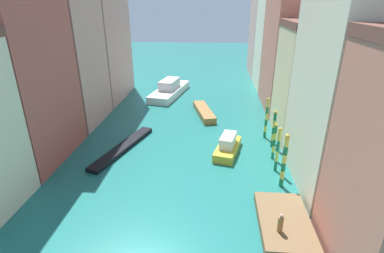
% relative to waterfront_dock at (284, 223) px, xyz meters
% --- Properties ---
extents(ground_plane, '(154.00, 154.00, 0.00)m').
position_rel_waterfront_dock_xyz_m(ground_plane, '(-8.93, 20.38, -0.34)').
color(ground_plane, '#1E6B66').
extents(building_left_1, '(6.50, 10.05, 17.10)m').
position_rel_waterfront_dock_xyz_m(building_left_1, '(-23.11, 8.48, 8.22)').
color(building_left_1, '#B25147').
rests_on(building_left_1, ground).
extents(building_left_2, '(6.50, 8.86, 21.81)m').
position_rel_waterfront_dock_xyz_m(building_left_2, '(-23.11, 18.17, 10.58)').
color(building_left_2, tan).
rests_on(building_left_2, ground).
extents(building_left_3, '(6.50, 12.11, 22.53)m').
position_rel_waterfront_dock_xyz_m(building_left_3, '(-23.11, 28.83, 10.94)').
color(building_left_3, tan).
rests_on(building_left_3, ground).
extents(building_right_1, '(6.50, 10.90, 18.26)m').
position_rel_waterfront_dock_xyz_m(building_right_1, '(5.25, 6.43, 8.80)').
color(building_right_1, beige).
rests_on(building_right_1, ground).
extents(building_right_2, '(6.50, 8.26, 12.89)m').
position_rel_waterfront_dock_xyz_m(building_right_2, '(5.25, 15.98, 6.12)').
color(building_right_2, beige).
rests_on(building_right_2, ground).
extents(building_right_3, '(6.50, 11.59, 16.30)m').
position_rel_waterfront_dock_xyz_m(building_right_3, '(5.25, 26.20, 7.82)').
color(building_right_3, '#C6705B').
rests_on(building_right_3, ground).
extents(building_right_4, '(6.50, 10.40, 22.04)m').
position_rel_waterfront_dock_xyz_m(building_right_4, '(5.25, 37.31, 10.70)').
color(building_right_4, beige).
rests_on(building_right_4, ground).
extents(building_right_5, '(6.50, 11.83, 20.43)m').
position_rel_waterfront_dock_xyz_m(building_right_5, '(5.25, 48.57, 9.89)').
color(building_right_5, tan).
rests_on(building_right_5, ground).
extents(waterfront_dock, '(3.53, 6.14, 0.67)m').
position_rel_waterfront_dock_xyz_m(waterfront_dock, '(0.00, 0.00, 0.00)').
color(waterfront_dock, brown).
rests_on(waterfront_dock, ground).
extents(person_on_dock, '(0.36, 0.36, 1.38)m').
position_rel_waterfront_dock_xyz_m(person_on_dock, '(-0.60, -1.23, 0.97)').
color(person_on_dock, olive).
rests_on(person_on_dock, waterfront_dock).
extents(mooring_pole_0, '(0.39, 0.39, 4.92)m').
position_rel_waterfront_dock_xyz_m(mooring_pole_0, '(0.76, 5.07, 2.18)').
color(mooring_pole_0, '#197247').
rests_on(mooring_pole_0, ground).
extents(mooring_pole_1, '(0.31, 0.31, 4.39)m').
position_rel_waterfront_dock_xyz_m(mooring_pole_1, '(0.71, 7.60, 1.90)').
color(mooring_pole_1, '#197247').
rests_on(mooring_pole_1, ground).
extents(mooring_pole_2, '(0.30, 0.30, 3.79)m').
position_rel_waterfront_dock_xyz_m(mooring_pole_2, '(0.84, 9.93, 1.60)').
color(mooring_pole_2, '#197247').
rests_on(mooring_pole_2, ground).
extents(mooring_pole_3, '(0.35, 0.35, 4.20)m').
position_rel_waterfront_dock_xyz_m(mooring_pole_3, '(1.20, 12.57, 1.82)').
color(mooring_pole_3, '#197247').
rests_on(mooring_pole_3, ground).
extents(mooring_pole_4, '(0.34, 0.34, 4.81)m').
position_rel_waterfront_dock_xyz_m(mooring_pole_4, '(0.75, 14.93, 2.12)').
color(mooring_pole_4, '#197247').
rests_on(mooring_pole_4, ground).
extents(vaporetto_white, '(5.74, 11.97, 2.62)m').
position_rel_waterfront_dock_xyz_m(vaporetto_white, '(-12.81, 30.71, 0.56)').
color(vaporetto_white, white).
rests_on(vaporetto_white, ground).
extents(gondola_black, '(4.24, 10.45, 0.47)m').
position_rel_waterfront_dock_xyz_m(gondola_black, '(-14.80, 10.60, -0.10)').
color(gondola_black, black).
rests_on(gondola_black, ground).
extents(motorboat_0, '(3.15, 5.61, 1.99)m').
position_rel_waterfront_dock_xyz_m(motorboat_0, '(-3.67, 10.80, 0.41)').
color(motorboat_0, gold).
rests_on(motorboat_0, ground).
extents(motorboat_1, '(3.60, 7.72, 0.87)m').
position_rel_waterfront_dock_xyz_m(motorboat_1, '(-6.64, 21.74, 0.10)').
color(motorboat_1, olive).
rests_on(motorboat_1, ground).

